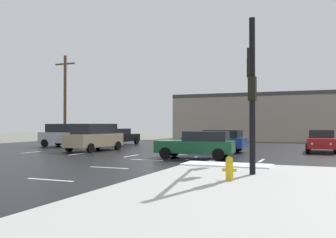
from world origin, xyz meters
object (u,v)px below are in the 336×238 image
(traffic_signal_mast, at_px, (251,74))
(sedan_black, at_px, (120,136))
(fire_hydrant, at_px, (229,168))
(sedan_red, at_px, (322,140))
(sedan_blue, at_px, (216,140))
(suv_silver, at_px, (67,135))
(sedan_green, at_px, (198,144))
(suv_tan, at_px, (94,137))
(utility_pole_far, at_px, (65,98))

(traffic_signal_mast, distance_m, sedan_black, 22.00)
(sedan_black, bearing_deg, traffic_signal_mast, -132.24)
(fire_hydrant, distance_m, sedan_red, 16.92)
(sedan_black, relative_size, sedan_blue, 1.00)
(suv_silver, bearing_deg, sedan_green, 152.70)
(sedan_red, bearing_deg, suv_tan, -70.30)
(utility_pole_far, bearing_deg, sedan_red, 0.03)
(sedan_green, relative_size, sedan_blue, 1.01)
(suv_silver, xyz_separation_m, utility_pole_far, (-1.50, 1.65, 3.41))
(traffic_signal_mast, height_order, fire_hydrant, traffic_signal_mast)
(sedan_black, relative_size, utility_pole_far, 0.54)
(sedan_red, distance_m, utility_pole_far, 22.89)
(traffic_signal_mast, relative_size, suv_silver, 1.34)
(sedan_black, relative_size, suv_tan, 0.93)
(suv_silver, distance_m, utility_pole_far, 4.08)
(suv_silver, height_order, utility_pole_far, utility_pole_far)
(fire_hydrant, distance_m, suv_tan, 17.09)
(traffic_signal_mast, bearing_deg, suv_tan, 48.78)
(fire_hydrant, distance_m, suv_silver, 23.49)
(traffic_signal_mast, distance_m, fire_hydrant, 5.05)
(traffic_signal_mast, relative_size, suv_tan, 1.33)
(traffic_signal_mast, bearing_deg, sedan_green, 28.73)
(suv_tan, xyz_separation_m, sedan_blue, (8.76, 2.40, -0.24))
(fire_hydrant, distance_m, sedan_blue, 14.31)
(sedan_red, relative_size, utility_pole_far, 0.53)
(suv_tan, height_order, sedan_blue, suv_tan)
(suv_silver, xyz_separation_m, suv_tan, (5.30, -3.65, 0.00))
(traffic_signal_mast, distance_m, suv_silver, 21.74)
(sedan_black, distance_m, sedan_green, 15.60)
(sedan_green, xyz_separation_m, sedan_blue, (-0.29, 5.36, 0.00))
(sedan_red, height_order, suv_silver, suv_silver)
(fire_hydrant, bearing_deg, sedan_blue, 106.35)
(sedan_green, height_order, sedan_blue, same)
(fire_hydrant, xyz_separation_m, suv_tan, (-12.78, 11.33, 0.55))
(suv_tan, relative_size, sedan_blue, 1.08)
(sedan_green, distance_m, utility_pole_far, 18.24)
(sedan_green, bearing_deg, fire_hydrant, 109.43)
(sedan_green, bearing_deg, sedan_blue, -91.54)
(sedan_green, bearing_deg, sedan_red, -133.82)
(sedan_blue, bearing_deg, sedan_red, -154.84)
(traffic_signal_mast, height_order, suv_tan, traffic_signal_mast)
(fire_hydrant, xyz_separation_m, sedan_red, (3.01, 16.65, 0.32))
(sedan_black, distance_m, sedan_blue, 12.27)
(suv_tan, relative_size, utility_pole_far, 0.58)
(sedan_green, bearing_deg, suv_silver, -29.38)
(fire_hydrant, height_order, suv_tan, suv_tan)
(sedan_green, relative_size, utility_pole_far, 0.54)
(suv_silver, bearing_deg, utility_pole_far, -50.33)
(sedan_red, relative_size, suv_tan, 0.92)
(traffic_signal_mast, height_order, sedan_blue, traffic_signal_mast)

